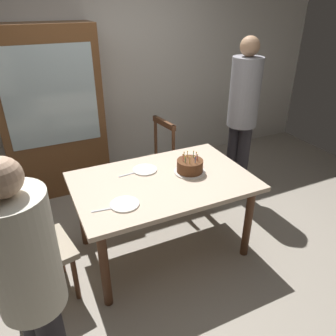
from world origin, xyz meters
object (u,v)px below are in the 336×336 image
object	(u,v)px
birthday_cake	(190,167)
person_guest	(243,111)
plate_far_side	(145,170)
person_celebrant	(31,283)
china_cabinet	(52,114)
chair_upholstered	(26,247)
dining_table	(163,189)
chair_spindle_back	(152,165)
plate_near_celebrant	(125,204)

from	to	relation	value
birthday_cake	person_guest	world-z (taller)	person_guest
plate_far_side	person_celebrant	distance (m)	1.50
china_cabinet	chair_upholstered	bearing A→B (deg)	-105.84
dining_table	birthday_cake	size ratio (longest dim) A/B	5.35
plate_far_side	china_cabinet	xyz separation A→B (m)	(-0.59, 1.34, 0.19)
person_celebrant	dining_table	bearing A→B (deg)	38.30
chair_spindle_back	china_cabinet	size ratio (longest dim) A/B	0.50
birthday_cake	person_guest	bearing A→B (deg)	29.39
chair_spindle_back	plate_far_side	bearing A→B (deg)	-117.28
china_cabinet	plate_near_celebrant	bearing A→B (deg)	-82.04
chair_upholstered	person_celebrant	distance (m)	0.83
birthday_cake	person_celebrant	bearing A→B (deg)	-147.14
chair_upholstered	person_guest	distance (m)	2.48
birthday_cake	person_guest	distance (m)	1.09
dining_table	person_guest	bearing A→B (deg)	24.23
plate_far_side	chair_spindle_back	size ratio (longest dim) A/B	0.23
chair_spindle_back	person_celebrant	size ratio (longest dim) A/B	0.60
china_cabinet	plate_far_side	bearing A→B (deg)	-66.35
person_guest	china_cabinet	distance (m)	2.12
plate_near_celebrant	person_guest	size ratio (longest dim) A/B	0.12
plate_near_celebrant	person_celebrant	distance (m)	0.95
china_cabinet	dining_table	bearing A→B (deg)	-67.02
person_celebrant	person_guest	size ratio (longest dim) A/B	0.88
birthday_cake	china_cabinet	distance (m)	1.81
chair_spindle_back	birthday_cake	bearing A→B (deg)	-87.25
person_guest	china_cabinet	world-z (taller)	china_cabinet
plate_near_celebrant	chair_spindle_back	distance (m)	1.25
birthday_cake	china_cabinet	size ratio (longest dim) A/B	0.15
plate_far_side	person_celebrant	world-z (taller)	person_celebrant
chair_spindle_back	person_celebrant	distance (m)	2.19
person_celebrant	person_guest	world-z (taller)	person_guest
person_celebrant	chair_spindle_back	bearing A→B (deg)	51.66
plate_far_side	chair_upholstered	distance (m)	1.14
chair_upholstered	person_guest	world-z (taller)	person_guest
dining_table	chair_spindle_back	xyz separation A→B (m)	(0.23, 0.81, -0.20)
plate_far_side	person_celebrant	xyz separation A→B (m)	(-1.02, -1.09, 0.14)
chair_spindle_back	person_celebrant	bearing A→B (deg)	-128.34
person_guest	plate_far_side	bearing A→B (deg)	-165.92
birthday_cake	plate_near_celebrant	size ratio (longest dim) A/B	1.27
chair_upholstered	birthday_cake	bearing A→B (deg)	5.59
birthday_cake	chair_upholstered	bearing A→B (deg)	-174.41
chair_upholstered	person_guest	xyz separation A→B (m)	(2.34, 0.66, 0.50)
dining_table	chair_spindle_back	size ratio (longest dim) A/B	1.58
birthday_cake	plate_near_celebrant	xyz separation A→B (m)	(-0.68, -0.24, -0.05)
dining_table	chair_spindle_back	bearing A→B (deg)	74.14
person_guest	china_cabinet	xyz separation A→B (m)	(-1.86, 1.02, -0.08)
dining_table	plate_near_celebrant	world-z (taller)	plate_near_celebrant
chair_upholstered	person_celebrant	xyz separation A→B (m)	(0.04, -0.75, 0.36)
plate_far_side	chair_upholstered	bearing A→B (deg)	-162.14
plate_near_celebrant	china_cabinet	world-z (taller)	china_cabinet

